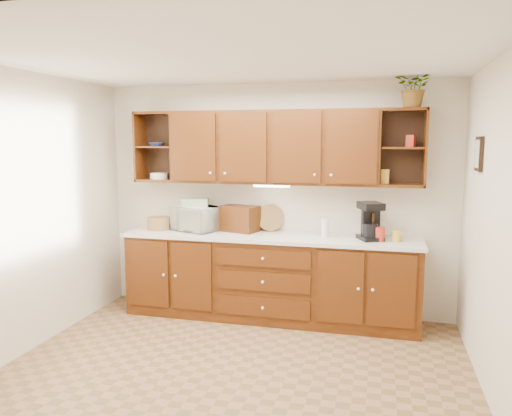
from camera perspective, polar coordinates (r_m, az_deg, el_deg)
The scene contains 26 objects.
floor at distance 4.42m, azimuth -2.83°, elevation -18.66°, with size 4.00×4.00×0.00m, color #8F6242.
ceiling at distance 4.01m, azimuth -3.08°, elevation 16.81°, with size 4.00×4.00×0.00m, color white.
back_wall at distance 5.70m, azimuth 2.25°, elevation 1.02°, with size 4.00×4.00×0.00m, color beige.
left_wall at distance 4.98m, azimuth -25.50°, elevation -0.70°, with size 3.50×3.50×0.00m, color beige.
right_wall at distance 3.93m, azimuth 26.18°, elevation -2.83°, with size 3.50×3.50×0.00m, color beige.
base_cabinets at distance 5.57m, azimuth 1.56°, elevation -8.05°, with size 3.20×0.60×0.90m, color #321705.
countertop at distance 5.46m, azimuth 1.55°, elevation -3.32°, with size 3.24×0.64×0.04m, color silver.
upper_cabinets at distance 5.50m, azimuth 2.03°, elevation 6.97°, with size 3.20×0.33×0.80m.
undercabinet_light at distance 5.47m, azimuth 1.79°, elevation 2.53°, with size 0.40×0.05×0.03m, color white.
framed_picture at distance 4.75m, azimuth 24.13°, elevation 5.67°, with size 0.03×0.24×0.30m, color black.
wicker_basket at distance 5.89m, azimuth -11.04°, elevation -1.73°, with size 0.26×0.26×0.14m, color olive.
microwave at distance 5.75m, azimuth -6.92°, elevation -1.18°, with size 0.51×0.34×0.28m, color beige.
towel_stack at distance 5.72m, azimuth -6.95°, elevation 0.65°, with size 0.29×0.21×0.09m, color #D2D063.
wine_bottle at distance 5.83m, azimuth -6.23°, elevation -0.79°, with size 0.07×0.07×0.33m, color black.
woven_tray at distance 5.70m, azimuth 1.67°, elevation -2.54°, with size 0.31×0.31×0.02m, color olive.
bread_box at distance 5.66m, azimuth -1.89°, elevation -1.22°, with size 0.42×0.26×0.29m, color #321705.
mug_tree at distance 5.37m, azimuth 13.19°, elevation -3.03°, with size 0.21×0.22×0.27m.
canister_red at distance 5.26m, azimuth 13.98°, elevation -2.93°, with size 0.10×0.10×0.15m, color #A82418.
canister_white at distance 5.37m, azimuth 7.89°, elevation -2.28°, with size 0.08×0.08×0.20m, color white.
canister_yellow at distance 5.28m, azimuth 15.79°, elevation -3.11°, with size 0.09×0.09×0.12m, color gold.
coffee_maker at distance 5.32m, azimuth 12.94°, elevation -1.52°, with size 0.30×0.34×0.39m.
bowl_stack at distance 5.91m, azimuth -11.26°, elevation 7.15°, with size 0.17×0.17×0.04m, color navy.
plate_stack at distance 5.94m, azimuth -11.03°, elevation 3.63°, with size 0.20×0.20×0.07m, color white.
pantry_box_yellow at distance 5.37m, azimuth 14.53°, elevation 3.50°, with size 0.08×0.06×0.15m, color gold.
pantry_box_red at distance 5.37m, azimuth 17.26°, elevation 7.33°, with size 0.08×0.07×0.12m, color #A82418.
potted_plant at distance 5.34m, azimuth 17.69°, elevation 13.03°, with size 0.36×0.31×0.40m, color #999999.
Camera 1 is at (1.17, -3.78, 1.97)m, focal length 35.00 mm.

